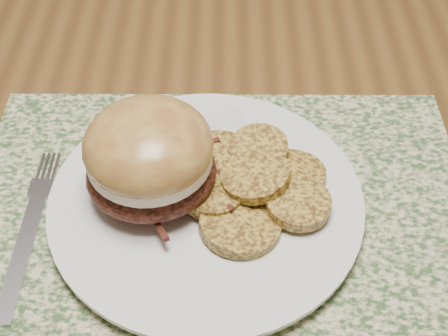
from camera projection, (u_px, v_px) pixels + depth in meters
The scene contains 6 objects.
dining_table at pixel (20, 97), 0.78m from camera, with size 1.50×0.90×0.75m.
placemat at pixel (221, 219), 0.55m from camera, with size 0.45×0.33×0.00m, color #315029.
dinner_plate at pixel (206, 203), 0.55m from camera, with size 0.26×0.26×0.02m, color silver.
pork_sandwich at pixel (150, 157), 0.52m from camera, with size 0.14×0.14×0.09m.
roasted_potatoes at pixel (251, 183), 0.54m from camera, with size 0.15×0.17×0.04m.
fork at pixel (30, 229), 0.54m from camera, with size 0.02×0.18×0.00m.
Camera 1 is at (0.26, -0.59, 1.19)m, focal length 50.00 mm.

